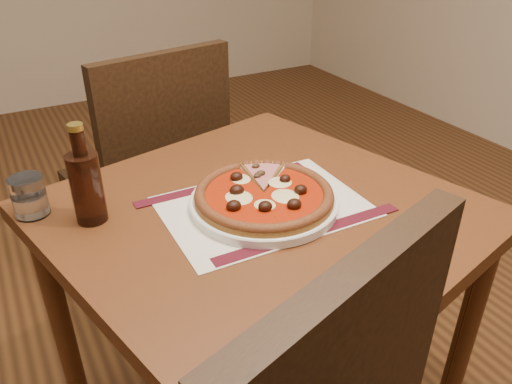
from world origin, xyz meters
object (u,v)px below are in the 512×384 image
Objects in this scene: table at (260,248)px; water_glass at (29,196)px; chair_far at (154,167)px; pizza at (264,194)px; bottle at (86,184)px; plate at (264,202)px.

water_glass is at bearing 153.45° from table.
chair_far is 11.30× the size of water_glass.
water_glass is at bearing 154.15° from pizza.
table is 1.02× the size of chair_far.
bottle is at bearing -38.47° from water_glass.
chair_far is 0.73m from plate.
table is 3.10× the size of plate.
bottle is (-0.32, 0.13, 0.18)m from table.
water_glass is at bearing 38.98° from chair_far.
water_glass is at bearing 154.20° from plate.
pizza is 0.35m from bottle.
chair_far is (-0.01, 0.70, -0.11)m from table.
plate is at bearing 14.12° from table.
table is 11.51× the size of water_glass.
pizza is 1.40× the size of bottle.
bottle is at bearing 158.82° from pizza.
chair_far reaches higher than water_glass.
plate is 0.02m from pizza.
plate is (0.02, -0.69, 0.22)m from chair_far.
pizza is 0.48m from water_glass.
water_glass is at bearing 141.53° from bottle.
bottle reaches higher than plate.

